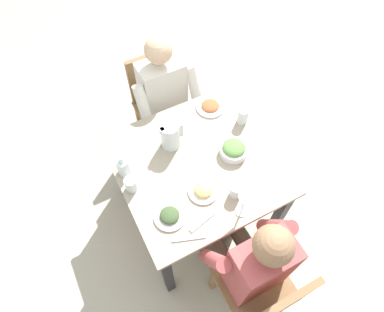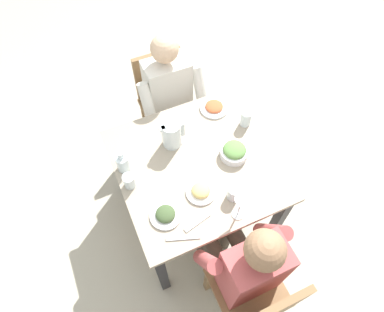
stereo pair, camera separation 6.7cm
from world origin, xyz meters
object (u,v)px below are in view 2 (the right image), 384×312
chair_near (257,299)px  water_glass_near_right (246,118)px  diner_far (173,103)px  plate_dolmas (166,214)px  plate_rice_curry (214,107)px  water_glass_near_left (233,193)px  chair_far (164,98)px  water_pitcher (172,134)px  diner_near (242,259)px  dining_table (196,173)px  salad_bowl (234,151)px  oil_carafe (123,163)px  water_glass_far_right (129,181)px  wine_glass (241,204)px  plate_fries (201,191)px

chair_near → water_glass_near_right: size_ratio=7.67×
diner_far → plate_dolmas: 0.95m
plate_rice_curry → water_glass_near_left: water_glass_near_left is taller
plate_dolmas → plate_rice_curry: bearing=45.1°
chair_far → water_pitcher: 0.73m
plate_dolmas → chair_near: bearing=-61.9°
diner_near → plate_dolmas: size_ratio=6.39×
chair_far → dining_table: bearing=-96.5°
water_pitcher → water_glass_near_right: 0.51m
water_glass_near_left → chair_near: bearing=-100.3°
chair_near → salad_bowl: size_ratio=4.92×
dining_table → diner_far: bearing=81.3°
chair_near → chair_far: (0.09, 1.63, 0.00)m
chair_near → oil_carafe: 1.10m
diner_near → dining_table: bearing=90.7°
dining_table → chair_near: chair_near is taller
water_glass_near_left → diner_near: bearing=-106.5°
dining_table → water_glass_far_right: bearing=176.9°
water_glass_near_right → chair_far: bearing=116.8°
salad_bowl → water_glass_far_right: 0.66m
salad_bowl → wine_glass: size_ratio=0.89×
diner_near → oil_carafe: diner_near is taller
chair_far → diner_near: (-0.09, -1.43, 0.15)m
plate_fries → plate_dolmas: (-0.24, -0.05, -0.00)m
chair_far → diner_far: (-0.00, -0.20, 0.15)m
plate_rice_curry → oil_carafe: bearing=-163.9°
chair_far → water_glass_far_right: chair_far is taller
chair_far → water_pitcher: size_ratio=4.52×
chair_near → water_pitcher: size_ratio=4.52×
plate_dolmas → water_glass_near_right: 0.83m
diner_far → plate_rice_curry: bearing=-51.4°
chair_far → plate_rice_curry: chair_far is taller
dining_table → oil_carafe: (-0.41, 0.15, 0.17)m
dining_table → water_pitcher: water_pitcher is taller
oil_carafe → water_glass_near_left: bearing=-40.7°
dining_table → chair_far: (0.09, 0.82, -0.14)m
dining_table → chair_near: bearing=-89.5°
chair_near → diner_far: size_ratio=0.74×
plate_dolmas → water_glass_near_left: size_ratio=1.97×
plate_dolmas → water_glass_near_left: bearing=-7.1°
water_glass_far_right → wine_glass: size_ratio=0.49×
water_glass_far_right → water_glass_near_left: bearing=-31.4°
water_pitcher → salad_bowl: 0.40m
diner_near → oil_carafe: (-0.42, 0.76, 0.17)m
water_pitcher → water_glass_near_right: bearing=-5.9°
diner_far → plate_fries: bearing=-100.5°
chair_near → oil_carafe: bearing=113.6°
water_glass_near_left → wine_glass: (-0.03, -0.11, 0.10)m
wine_glass → water_glass_far_right: bearing=139.1°
chair_near → diner_near: size_ratio=0.74×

